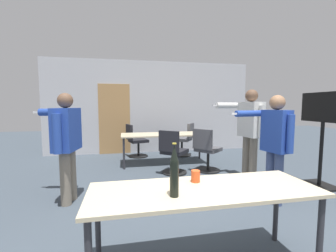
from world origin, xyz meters
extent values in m
cube|color=#BCBCC1|center=(0.00, 5.32, 1.38)|extent=(6.18, 0.10, 2.75)
cube|color=#AD7F4C|center=(-1.10, 5.26, 1.02)|extent=(0.90, 0.02, 2.05)
cube|color=#C6B793|center=(-0.20, 0.23, 0.72)|extent=(1.92, 0.66, 0.03)
cylinder|color=#2D2D33|center=(0.71, -0.04, 0.35)|extent=(0.05, 0.05, 0.71)
cylinder|color=#2D2D33|center=(-1.10, 0.50, 0.35)|extent=(0.05, 0.05, 0.71)
cylinder|color=#2D2D33|center=(0.71, 0.50, 0.35)|extent=(0.05, 0.05, 0.71)
cube|color=#C6B793|center=(0.15, 3.84, 0.72)|extent=(2.12, 0.76, 0.03)
cylinder|color=#2D2D33|center=(-0.85, 3.52, 0.35)|extent=(0.05, 0.05, 0.71)
cylinder|color=#2D2D33|center=(1.15, 3.52, 0.35)|extent=(0.05, 0.05, 0.71)
cylinder|color=#2D2D33|center=(-0.85, 4.17, 0.35)|extent=(0.05, 0.05, 0.71)
cylinder|color=#2D2D33|center=(1.15, 4.17, 0.35)|extent=(0.05, 0.05, 0.71)
cube|color=black|center=(2.54, 1.76, 0.01)|extent=(0.44, 0.56, 0.03)
cylinder|color=black|center=(2.54, 1.76, 0.59)|extent=(0.06, 0.06, 1.11)
cube|color=black|center=(2.54, 1.76, 1.40)|extent=(0.04, 0.93, 0.52)
cube|color=black|center=(2.56, 1.76, 1.40)|extent=(0.01, 0.86, 0.46)
cylinder|color=slate|center=(-1.68, 1.85, 0.39)|extent=(0.15, 0.15, 0.78)
cylinder|color=slate|center=(-1.64, 2.04, 0.39)|extent=(0.15, 0.15, 0.78)
cube|color=#23429E|center=(-1.66, 1.95, 1.09)|extent=(0.35, 0.51, 0.61)
sphere|color=brown|center=(-1.66, 1.95, 1.50)|extent=(0.22, 0.22, 0.22)
cylinder|color=#23429E|center=(-1.71, 1.65, 1.06)|extent=(0.11, 0.11, 0.53)
cylinder|color=#23429E|center=(-1.87, 2.28, 1.32)|extent=(0.54, 0.20, 0.11)
cube|color=white|center=(-2.16, 2.33, 1.32)|extent=(0.12, 0.06, 0.03)
cylinder|color=slate|center=(1.53, 2.25, 0.42)|extent=(0.14, 0.14, 0.84)
cylinder|color=slate|center=(1.50, 2.44, 0.42)|extent=(0.14, 0.14, 0.84)
cube|color=silver|center=(1.52, 2.35, 1.17)|extent=(0.33, 0.50, 0.66)
sphere|color=brown|center=(1.52, 2.35, 1.61)|extent=(0.23, 0.23, 0.23)
cylinder|color=silver|center=(1.56, 2.06, 1.14)|extent=(0.11, 0.11, 0.57)
cylinder|color=silver|center=(1.20, 2.59, 1.43)|extent=(0.58, 0.19, 0.11)
cube|color=white|center=(0.88, 2.55, 1.43)|extent=(0.12, 0.05, 0.03)
cylinder|color=#3D4C75|center=(1.30, 1.24, 0.38)|extent=(0.12, 0.12, 0.76)
cylinder|color=#3D4C75|center=(1.27, 1.39, 0.38)|extent=(0.12, 0.12, 0.76)
cube|color=#23429E|center=(1.29, 1.32, 1.06)|extent=(0.28, 0.41, 0.60)
sphere|color=#936B4C|center=(1.29, 1.32, 1.47)|extent=(0.21, 0.21, 0.21)
cylinder|color=#23429E|center=(1.33, 1.08, 1.05)|extent=(0.09, 0.09, 0.52)
cylinder|color=#23429E|center=(0.99, 1.50, 1.31)|extent=(0.53, 0.18, 0.09)
cube|color=white|center=(0.70, 1.45, 1.31)|extent=(0.12, 0.06, 0.03)
cylinder|color=black|center=(0.19, 3.02, 0.01)|extent=(0.52, 0.52, 0.03)
cylinder|color=black|center=(0.19, 3.02, 0.23)|extent=(0.06, 0.06, 0.40)
cube|color=black|center=(0.19, 3.02, 0.47)|extent=(0.65, 0.65, 0.08)
cube|color=black|center=(0.03, 2.82, 0.72)|extent=(0.38, 0.32, 0.42)
cylinder|color=black|center=(0.78, 4.62, 0.01)|extent=(0.52, 0.52, 0.03)
cylinder|color=black|center=(0.78, 4.62, 0.23)|extent=(0.06, 0.06, 0.40)
cube|color=#4C4C51|center=(0.78, 4.62, 0.47)|extent=(0.64, 0.64, 0.08)
cube|color=#4C4C51|center=(0.99, 4.47, 0.72)|extent=(0.30, 0.39, 0.42)
cylinder|color=black|center=(-0.45, 4.72, 0.01)|extent=(0.52, 0.52, 0.03)
cylinder|color=black|center=(-0.45, 4.72, 0.22)|extent=(0.06, 0.06, 0.38)
cube|color=black|center=(-0.45, 4.72, 0.45)|extent=(0.57, 0.57, 0.08)
cube|color=black|center=(-0.70, 4.65, 0.70)|extent=(0.18, 0.44, 0.42)
cylinder|color=black|center=(0.95, 3.04, 0.01)|extent=(0.52, 0.52, 0.03)
cylinder|color=black|center=(0.95, 3.04, 0.23)|extent=(0.06, 0.06, 0.41)
cube|color=#4C4C51|center=(0.95, 3.04, 0.48)|extent=(0.65, 0.65, 0.08)
cube|color=#4C4C51|center=(0.75, 2.87, 0.73)|extent=(0.33, 0.37, 0.42)
cylinder|color=black|center=(-0.49, 0.12, 0.88)|extent=(0.07, 0.07, 0.28)
cone|color=black|center=(-0.49, 0.12, 1.08)|extent=(0.06, 0.06, 0.13)
cylinder|color=gold|center=(-0.49, 0.12, 1.15)|extent=(0.03, 0.03, 0.01)
cylinder|color=#E05123|center=(-0.22, 0.39, 0.79)|extent=(0.08, 0.08, 0.11)
camera|label=1|loc=(-0.86, -1.50, 1.43)|focal=24.00mm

